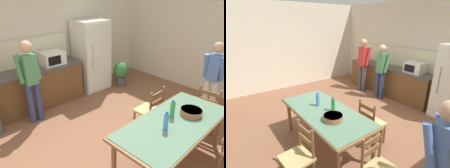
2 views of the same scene
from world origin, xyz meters
TOP-DOWN VIEW (x-y plane):
  - ground_plane at (0.00, 0.00)m, footprint 8.32×8.32m
  - wall_back at (0.00, 2.66)m, footprint 6.52×0.12m
  - wall_right at (3.26, 0.00)m, footprint 0.12×5.20m
  - kitchen_counter at (-0.75, 2.23)m, footprint 3.01×0.66m
  - counter_splashback at (-0.75, 2.54)m, footprint 2.97×0.03m
  - refrigerator at (1.25, 2.19)m, footprint 0.79×0.73m
  - microwave at (0.16, 2.21)m, footprint 0.50×0.39m
  - dining_table at (0.38, -0.86)m, footprint 2.00×0.95m
  - bottle_near_centre at (0.13, -0.86)m, footprint 0.07×0.07m
  - bottle_off_centre at (0.47, -0.74)m, footprint 0.07×0.07m
  - serving_bowl at (0.72, -0.91)m, footprint 0.32×0.32m
  - chair_side_far_right at (0.80, -0.10)m, footprint 0.43×0.41m
  - chair_head_end at (1.65, -0.82)m, footprint 0.43×0.45m
  - person_at_counter at (-0.60, 1.69)m, footprint 0.42×0.29m
  - person_by_table at (2.20, -0.57)m, footprint 0.29×0.41m
  - potted_plant at (1.92, 1.76)m, footprint 0.44×0.44m

SIDE VIEW (x-z plane):
  - ground_plane at x=0.00m, z-range 0.00..0.00m
  - potted_plant at x=1.92m, z-range 0.05..0.72m
  - chair_side_far_right at x=0.80m, z-range -0.01..0.90m
  - chair_head_end at x=1.65m, z-range -0.01..0.90m
  - kitchen_counter at x=-0.75m, z-range 0.00..0.91m
  - dining_table at x=0.38m, z-range 0.30..1.05m
  - serving_bowl at x=0.72m, z-range 0.75..0.84m
  - bottle_near_centre at x=0.13m, z-range 0.74..1.01m
  - bottle_off_centre at x=0.47m, z-range 0.74..1.01m
  - person_by_table at x=2.20m, z-range 0.10..1.66m
  - refrigerator at x=1.25m, z-range 0.00..1.80m
  - person_at_counter at x=-0.60m, z-range 0.10..1.76m
  - microwave at x=0.16m, z-range 0.90..1.20m
  - counter_splashback at x=-0.75m, z-range 0.90..1.50m
  - wall_back at x=0.00m, z-range 0.00..2.90m
  - wall_right at x=3.26m, z-range 0.00..2.90m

